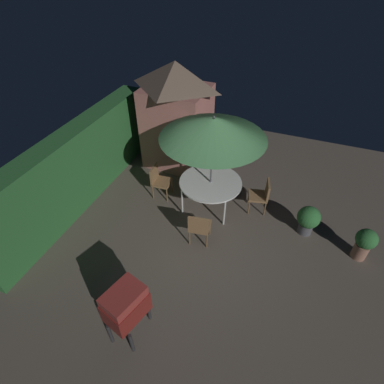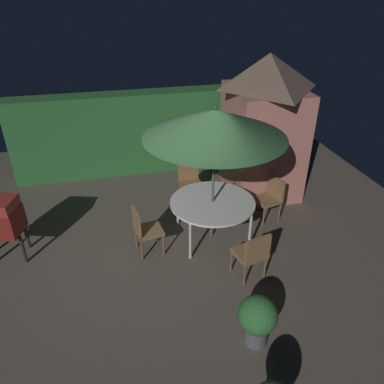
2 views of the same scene
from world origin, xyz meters
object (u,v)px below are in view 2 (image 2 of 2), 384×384
object	(u,v)px
garden_shed	(263,125)
patio_table	(213,204)
chair_near_shed	(270,196)
chair_toward_house	(252,253)
chair_toward_hedge	(144,228)
chair_far_side	(190,179)
potted_plant_by_grill	(257,318)
patio_umbrella	(215,124)

from	to	relation	value
garden_shed	patio_table	bearing A→B (deg)	-135.03
chair_near_shed	chair_toward_house	size ratio (longest dim) A/B	1.00
garden_shed	chair_near_shed	world-z (taller)	garden_shed
chair_near_shed	chair_toward_house	distance (m)	1.90
chair_toward_hedge	chair_far_side	bearing A→B (deg)	52.94
chair_near_shed	potted_plant_by_grill	size ratio (longest dim) A/B	1.19
chair_near_shed	potted_plant_by_grill	bearing A→B (deg)	-116.79
chair_toward_hedge	chair_toward_house	size ratio (longest dim) A/B	1.00
patio_umbrella	potted_plant_by_grill	xyz separation A→B (m)	(-0.08, -2.45, -1.84)
chair_far_side	potted_plant_by_grill	distance (m)	3.86
potted_plant_by_grill	patio_table	bearing A→B (deg)	88.08
chair_toward_house	patio_umbrella	bearing A→B (deg)	103.50
chair_far_side	potted_plant_by_grill	world-z (taller)	chair_far_side
garden_shed	chair_toward_house	bearing A→B (deg)	-114.30
patio_table	chair_toward_house	bearing A→B (deg)	-76.50
chair_toward_hedge	potted_plant_by_grill	distance (m)	2.57
garden_shed	chair_toward_hedge	distance (m)	3.56
patio_table	chair_far_side	xyz separation A→B (m)	(-0.10, 1.41, -0.21)
chair_toward_house	chair_near_shed	bearing A→B (deg)	57.53
patio_table	patio_umbrella	xyz separation A→B (m)	(-0.00, -0.00, 1.54)
patio_umbrella	chair_far_side	bearing A→B (deg)	94.01
patio_table	chair_near_shed	size ratio (longest dim) A/B	1.75
chair_near_shed	potted_plant_by_grill	xyz separation A→B (m)	(-1.41, -2.79, -0.09)
patio_table	chair_toward_hedge	size ratio (longest dim) A/B	1.75
chair_far_side	chair_toward_house	world-z (taller)	same
patio_umbrella	chair_near_shed	distance (m)	2.23
chair_toward_hedge	chair_toward_house	distance (m)	1.94
patio_table	chair_far_side	size ratio (longest dim) A/B	1.75
garden_shed	chair_toward_house	world-z (taller)	garden_shed
garden_shed	potted_plant_by_grill	size ratio (longest dim) A/B	4.04
garden_shed	potted_plant_by_grill	bearing A→B (deg)	-112.53
chair_far_side	chair_toward_house	size ratio (longest dim) A/B	1.00
chair_near_shed	chair_toward_hedge	size ratio (longest dim) A/B	1.00
patio_umbrella	chair_toward_house	bearing A→B (deg)	-76.50
garden_shed	chair_far_side	bearing A→B (deg)	-173.86
chair_toward_house	chair_far_side	bearing A→B (deg)	98.56
patio_umbrella	chair_toward_house	size ratio (longest dim) A/B	2.86
patio_table	potted_plant_by_grill	world-z (taller)	patio_table
chair_far_side	chair_toward_house	bearing A→B (deg)	-81.44
patio_umbrella	chair_far_side	world-z (taller)	patio_umbrella
chair_far_side	potted_plant_by_grill	xyz separation A→B (m)	(0.02, -3.86, -0.09)
chair_near_shed	chair_toward_house	xyz separation A→B (m)	(-1.02, -1.61, 0.00)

